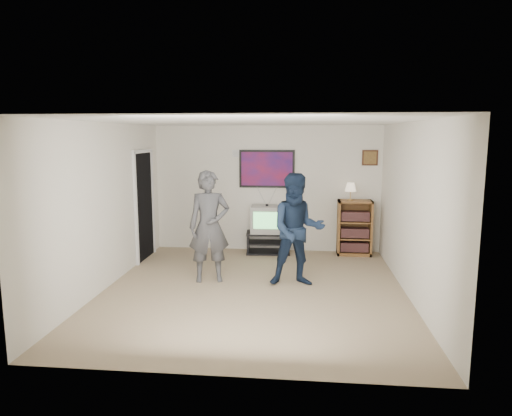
% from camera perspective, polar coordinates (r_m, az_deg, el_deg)
% --- Properties ---
extents(room_shell, '(4.51, 5.00, 2.51)m').
position_cam_1_polar(room_shell, '(7.01, 0.01, 0.39)').
color(room_shell, '#897B56').
rests_on(room_shell, ground).
extents(media_stand, '(0.88, 0.53, 0.42)m').
position_cam_1_polar(media_stand, '(9.05, 1.52, -4.33)').
color(media_stand, black).
rests_on(media_stand, room_shell).
extents(crt_television, '(0.63, 0.53, 0.52)m').
position_cam_1_polar(crt_television, '(8.95, 1.38, -1.38)').
color(crt_television, gray).
rests_on(crt_television, media_stand).
extents(bookshelf, '(0.65, 0.37, 1.07)m').
position_cam_1_polar(bookshelf, '(9.06, 12.20, -2.41)').
color(bookshelf, brown).
rests_on(bookshelf, room_shell).
extents(table_lamp, '(0.21, 0.21, 0.34)m').
position_cam_1_polar(table_lamp, '(8.95, 11.74, 2.04)').
color(table_lamp, beige).
rests_on(table_lamp, bookshelf).
extents(person_tall, '(0.73, 0.57, 1.77)m').
position_cam_1_polar(person_tall, '(7.24, -5.86, -2.31)').
color(person_tall, '#404043').
rests_on(person_tall, room_shell).
extents(person_short, '(0.93, 0.76, 1.75)m').
position_cam_1_polar(person_short, '(7.03, 5.18, -2.75)').
color(person_short, '#132036').
rests_on(person_short, room_shell).
extents(controller_left, '(0.06, 0.13, 0.04)m').
position_cam_1_polar(controller_left, '(7.37, -5.81, 0.88)').
color(controller_left, white).
rests_on(controller_left, person_tall).
extents(controller_right, '(0.08, 0.13, 0.04)m').
position_cam_1_polar(controller_right, '(7.22, 5.13, -0.83)').
color(controller_right, white).
rests_on(controller_right, person_short).
extents(poster, '(1.10, 0.03, 0.75)m').
position_cam_1_polar(poster, '(9.07, 1.36, 4.91)').
color(poster, black).
rests_on(poster, room_shell).
extents(air_vent, '(0.28, 0.02, 0.14)m').
position_cam_1_polar(air_vent, '(9.12, -2.10, 6.82)').
color(air_vent, white).
rests_on(air_vent, room_shell).
extents(small_picture, '(0.30, 0.03, 0.30)m').
position_cam_1_polar(small_picture, '(9.13, 14.06, 6.12)').
color(small_picture, '#3A2012').
rests_on(small_picture, room_shell).
extents(doorway, '(0.03, 0.85, 2.00)m').
position_cam_1_polar(doorway, '(8.76, -13.85, 0.22)').
color(doorway, black).
rests_on(doorway, room_shell).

